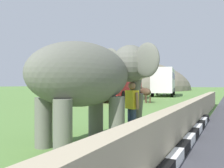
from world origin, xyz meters
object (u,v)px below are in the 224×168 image
object	(u,v)px
cow_far	(162,89)
cow_mid	(142,91)
bus_white	(164,80)
elephant	(92,76)
cow_near	(146,92)
bus_red	(119,79)
person_handler	(132,105)

from	to	relation	value
cow_far	cow_mid	bearing A→B (deg)	-178.51
cow_far	bus_white	bearing A→B (deg)	-146.69
elephant	cow_near	xyz separation A→B (m)	(14.34, 3.15, -0.95)
bus_red	cow_near	distance (m)	3.90
bus_red	bus_white	size ratio (longest dim) A/B	1.03
cow_mid	cow_far	xyz separation A→B (m)	(8.85, 0.23, 0.00)
cow_near	cow_mid	bearing A→B (deg)	22.78
elephant	cow_near	size ratio (longest dim) A/B	2.42
cow_mid	cow_far	world-z (taller)	same
cow_near	cow_far	size ratio (longest dim) A/B	0.88
person_handler	cow_near	world-z (taller)	person_handler
person_handler	cow_far	bearing A→B (deg)	12.38
person_handler	bus_red	xyz separation A→B (m)	(14.68, 7.00, 1.15)
elephant	cow_far	bearing A→B (deg)	10.53
elephant	cow_near	world-z (taller)	elephant
bus_red	cow_far	distance (m)	11.18
elephant	cow_near	bearing A→B (deg)	12.41
bus_white	cow_mid	distance (m)	8.30
cow_far	bus_red	bearing A→B (deg)	172.98
cow_near	person_handler	bearing A→B (deg)	-163.80
bus_white	cow_near	size ratio (longest dim) A/B	5.39
bus_red	bus_white	world-z (taller)	same
elephant	cow_mid	distance (m)	18.95
cow_near	cow_mid	world-z (taller)	same
bus_white	cow_far	distance (m)	1.44
person_handler	bus_white	distance (m)	25.63
person_handler	cow_far	size ratio (longest dim) A/B	0.87
bus_red	elephant	bearing A→B (deg)	-158.32
bus_red	bus_white	bearing A→B (deg)	-9.75
bus_red	bus_white	distance (m)	10.54
cow_mid	cow_near	bearing A→B (deg)	-157.22
bus_red	cow_near	size ratio (longest dim) A/B	5.54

